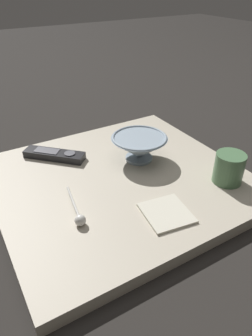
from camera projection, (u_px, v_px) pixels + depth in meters
The scene contains 7 objects.
ground_plane at pixel (120, 186), 0.88m from camera, with size 6.00×6.00×0.00m, color black.
table at pixel (120, 181), 0.87m from camera, with size 0.66×0.62×0.03m.
cereal_bowl at pixel (139, 147), 0.92m from camera, with size 0.17×0.17×0.08m.
coffee_mug at pixel (229, 168), 0.82m from camera, with size 0.08×0.08×0.08m.
teaspoon at pixel (79, 216), 0.70m from camera, with size 0.04×0.14×0.03m.
tv_remote_near at pixel (54, 155), 0.94m from camera, with size 0.17×0.16×0.02m.
folded_napkin at pixel (166, 213), 0.73m from camera, with size 0.12×0.13×0.01m.
Camera 1 is at (0.35, 0.62, 0.52)m, focal length 33.14 mm.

